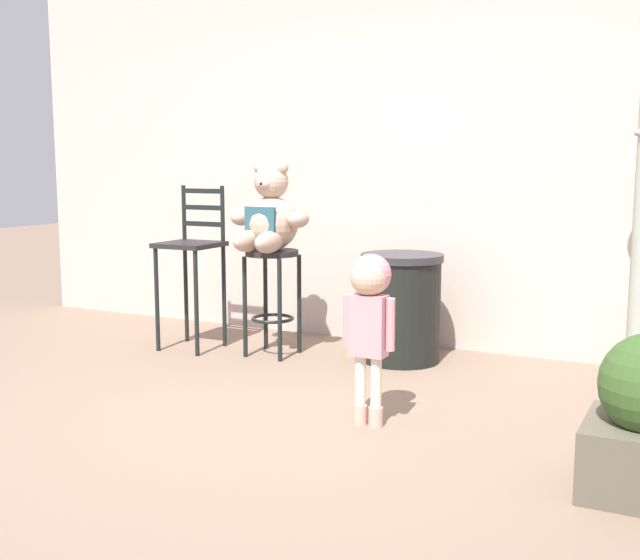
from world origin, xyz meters
TOP-DOWN VIEW (x-y plane):
  - ground_plane at (0.00, 0.00)m, footprint 24.00×24.00m
  - building_wall at (0.00, 2.22)m, footprint 7.07×0.30m
  - bar_stool_with_teddy at (-0.69, 1.29)m, footprint 0.38×0.38m
  - teddy_bear at (-0.69, 1.26)m, footprint 0.60×0.53m
  - child_walking at (0.55, 0.18)m, footprint 0.29×0.23m
  - trash_bin at (0.20, 1.55)m, footprint 0.58×0.58m
  - bar_chair_empty at (-1.34, 1.22)m, footprint 0.42×0.42m

SIDE VIEW (x-z plane):
  - ground_plane at x=0.00m, z-range 0.00..0.00m
  - trash_bin at x=0.20m, z-range 0.00..0.76m
  - bar_stool_with_teddy at x=-0.69m, z-range 0.16..0.93m
  - child_walking at x=0.55m, z-range 0.21..1.12m
  - bar_chair_empty at x=-1.34m, z-range 0.10..1.32m
  - teddy_bear at x=-0.69m, z-range 0.68..1.32m
  - building_wall at x=0.00m, z-range 0.00..4.00m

